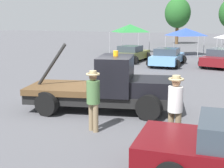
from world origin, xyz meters
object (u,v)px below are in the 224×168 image
object	(u,v)px
parked_car_olive	(131,54)
canopy_tent_green	(130,28)
parked_car_maroon	(222,58)
parked_car_skyblue	(167,57)
tow_truck	(109,87)
person_near_truck	(175,103)
canopy_tent_blue	(186,32)
tree_left	(178,13)
person_at_hood	(93,96)

from	to	relation	value
parked_car_olive	canopy_tent_green	size ratio (longest dim) A/B	1.34
parked_car_maroon	parked_car_skyblue	bearing A→B (deg)	118.00
tow_truck	person_near_truck	bearing A→B (deg)	-50.89
canopy_tent_blue	tree_left	world-z (taller)	tree_left
person_at_hood	parked_car_skyblue	bearing A→B (deg)	32.17
parked_car_maroon	canopy_tent_green	world-z (taller)	canopy_tent_green
tow_truck	canopy_tent_blue	world-z (taller)	canopy_tent_blue
person_near_truck	parked_car_skyblue	distance (m)	15.42
parked_car_maroon	person_at_hood	bearing A→B (deg)	-177.12
tow_truck	canopy_tent_green	bearing A→B (deg)	93.48
tow_truck	parked_car_skyblue	distance (m)	12.82
parked_car_maroon	parked_car_olive	bearing A→B (deg)	101.52
tree_left	canopy_tent_green	bearing A→B (deg)	-95.45
tow_truck	person_at_hood	size ratio (longest dim) A/B	3.11
tow_truck	person_at_hood	xyz separation A→B (m)	(0.59, -2.20, 0.21)
tow_truck	parked_car_skyblue	bearing A→B (deg)	79.15
person_near_truck	tree_left	distance (m)	39.12
tow_truck	person_near_truck	size ratio (longest dim) A/B	3.08
parked_car_skyblue	parked_car_maroon	distance (m)	4.01
person_at_hood	canopy_tent_blue	world-z (taller)	canopy_tent_blue
tow_truck	canopy_tent_blue	distance (m)	21.34
person_near_truck	tow_truck	bearing A→B (deg)	70.78
person_near_truck	canopy_tent_green	world-z (taller)	canopy_tent_green
parked_car_olive	canopy_tent_green	xyz separation A→B (m)	(-3.30, 7.57, 1.92)
parked_car_skyblue	canopy_tent_blue	world-z (taller)	canopy_tent_blue
parked_car_skyblue	parked_car_maroon	xyz separation A→B (m)	(3.79, 1.31, 0.00)
tow_truck	parked_car_maroon	bearing A→B (deg)	63.17
parked_car_maroon	person_near_truck	bearing A→B (deg)	-168.51
tow_truck	parked_car_maroon	size ratio (longest dim) A/B	1.15
person_near_truck	canopy_tent_blue	world-z (taller)	canopy_tent_blue
tow_truck	parked_car_olive	bearing A→B (deg)	92.00
person_near_truck	parked_car_olive	world-z (taller)	person_near_truck
parked_car_olive	canopy_tent_blue	world-z (taller)	canopy_tent_blue
parked_car_skyblue	canopy_tent_blue	xyz separation A→B (m)	(-0.65, 8.46, 1.62)
parked_car_skyblue	canopy_tent_blue	size ratio (longest dim) A/B	1.44
tow_truck	parked_car_maroon	world-z (taller)	tow_truck
person_near_truck	tree_left	bearing A→B (deg)	28.79
tree_left	person_at_hood	bearing A→B (deg)	-79.02
tow_truck	parked_car_olive	size ratio (longest dim) A/B	1.30
person_at_hood	parked_car_maroon	bearing A→B (deg)	18.23
canopy_tent_blue	tree_left	distance (m)	15.41
person_near_truck	canopy_tent_blue	bearing A→B (deg)	26.76
person_at_hood	canopy_tent_green	world-z (taller)	canopy_tent_green
tow_truck	canopy_tent_blue	size ratio (longest dim) A/B	1.81
parked_car_maroon	canopy_tent_green	bearing A→B (deg)	64.25
tree_left	canopy_tent_blue	bearing A→B (deg)	-72.28
person_at_hood	tow_truck	bearing A→B (deg)	39.40
parked_car_skyblue	canopy_tent_blue	distance (m)	8.64
tow_truck	person_near_truck	world-z (taller)	tow_truck
person_at_hood	parked_car_skyblue	xyz separation A→B (m)	(-2.06, 14.93, -0.45)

